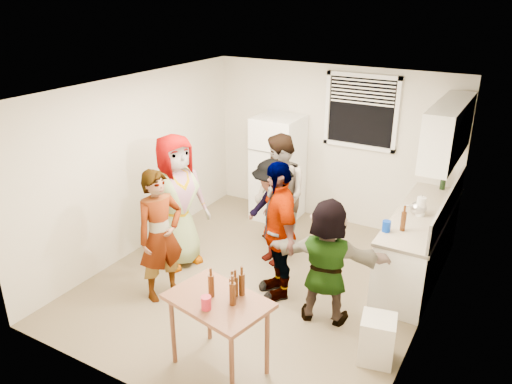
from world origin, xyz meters
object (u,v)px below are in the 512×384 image
Objects in this scene: kettle at (418,214)px; blue_cup at (386,231)px; guest_orange at (323,317)px; guest_stripe at (165,294)px; guest_black at (277,292)px; refrigerator at (278,168)px; red_cup at (206,309)px; serving_table at (220,367)px; beer_bottle_table at (236,295)px; guest_grey at (181,261)px; wine_bottle at (442,189)px; guest_back_right at (271,261)px; guest_back_left at (279,249)px; beer_bottle_counter at (402,230)px; trash_bin at (377,339)px.

kettle reaches higher than blue_cup.
guest_stripe is at bearing 3.26° from guest_orange.
guest_black is (-1.35, -1.23, -0.90)m from kettle.
refrigerator reaches higher than guest_stripe.
serving_table is at bearing 87.53° from red_cup.
beer_bottle_table is 0.11× the size of guest_grey.
wine_bottle is 0.20× the size of guest_back_right.
guest_back_left is at bearing -61.12° from refrigerator.
guest_back_left is at bearing 169.41° from beer_bottle_counter.
red_cup is 1.84m from guest_black.
blue_cup is 0.08× the size of guest_stripe.
guest_orange is (-0.74, 0.39, -0.25)m from trash_bin.
red_cup reaches higher than guest_back_left.
refrigerator is at bearing 16.97° from guest_stripe.
guest_back_left is at bearing 140.70° from trash_bin.
beer_bottle_counter is 0.14× the size of guest_stripe.
guest_back_right is at bearing -43.72° from guest_back_left.
guest_back_right is (0.62, -1.37, -0.85)m from refrigerator.
red_cup is (-1.18, -2.32, -0.09)m from beer_bottle_counter.
beer_bottle_table reaches higher than guest_grey.
red_cup is 2.48m from guest_grey.
guest_back_right is (0.77, 1.38, 0.00)m from guest_stripe.
serving_table is 0.55× the size of guest_black.
red_cup is at bearing -72.36° from refrigerator.
beer_bottle_counter is 1.42m from trash_bin.
guest_back_left is at bearing 164.49° from blue_cup.
guest_stripe is (-2.54, -1.96, -0.90)m from kettle.
guest_orange is (1.90, 0.54, 0.00)m from guest_stripe.
guest_back_right is at bearing -65.44° from refrigerator.
red_cup is (-0.01, -0.18, 0.81)m from serving_table.
guest_black is (-0.24, 1.34, -0.81)m from beer_bottle_table.
trash_bin is at bearing -66.74° from guest_stripe.
wine_bottle is (0.10, 1.04, 0.00)m from kettle.
guest_back_right reaches higher than guest_black.
guest_back_left is (-0.61, 2.66, -0.81)m from red_cup.
guest_grey is at bearing -124.27° from guest_back_right.
guest_black is at bearing -31.06° from guest_back_right.
guest_grey reaches higher than guest_stripe.
guest_grey is (-2.98, -2.25, -0.90)m from wine_bottle.
guest_back_left is (-1.94, 1.58, -0.25)m from trash_bin.
guest_grey is at bearing 142.58° from beer_bottle_table.
guest_orange is at bearing 67.96° from red_cup.
trash_bin is at bearing 32.08° from beer_bottle_table.
wine_bottle reaches higher than trash_bin.
guest_orange is (-0.74, -2.46, -0.90)m from wine_bottle.
refrigerator is 3.85m from red_cup.
guest_orange is (0.47, 1.15, -0.81)m from beer_bottle_table.
wine_bottle is at bearing 68.69° from guest_back_left.
guest_back_left is (-1.84, -0.22, -0.90)m from kettle.
refrigerator is 1.44m from guest_back_left.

